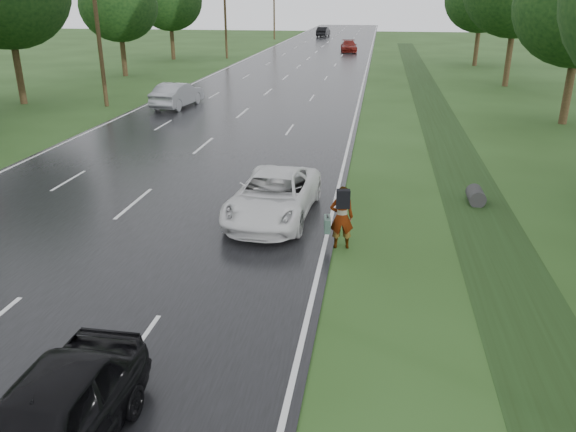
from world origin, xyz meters
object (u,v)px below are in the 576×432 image
(white_pickup, at_px, (273,196))
(silver_sedan, at_px, (177,95))
(pedestrian, at_px, (341,217))
(dark_sedan, at_px, (47,425))

(white_pickup, height_order, silver_sedan, silver_sedan)
(silver_sedan, bearing_deg, white_pickup, 124.96)
(pedestrian, distance_m, dark_sedan, 9.35)
(pedestrian, relative_size, white_pickup, 0.35)
(pedestrian, relative_size, dark_sedan, 0.42)
(white_pickup, relative_size, silver_sedan, 1.11)
(dark_sedan, bearing_deg, white_pickup, 82.89)
(white_pickup, bearing_deg, pedestrian, -37.67)
(pedestrian, bearing_deg, dark_sedan, 58.69)
(silver_sedan, bearing_deg, pedestrian, 127.66)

